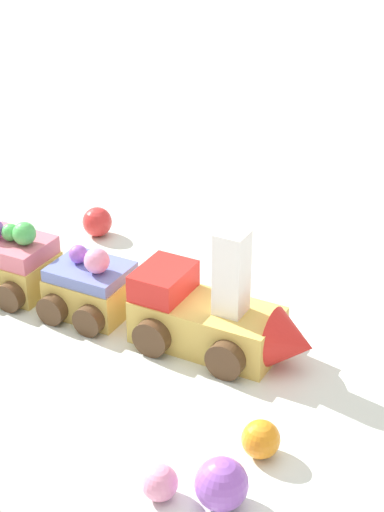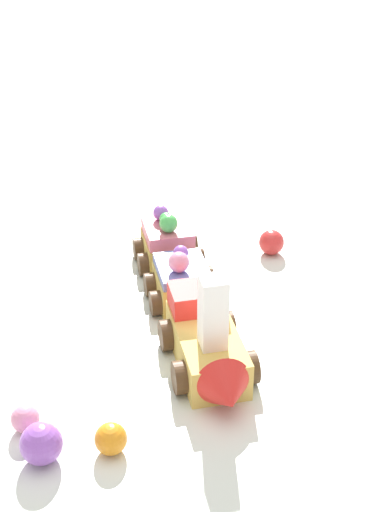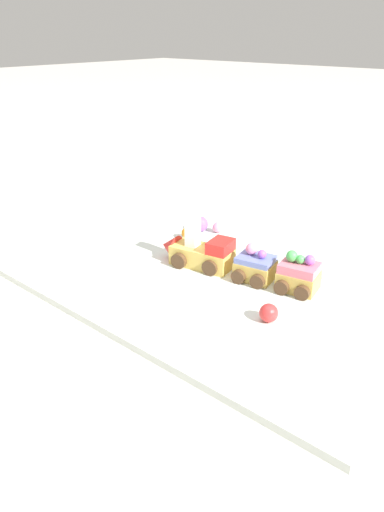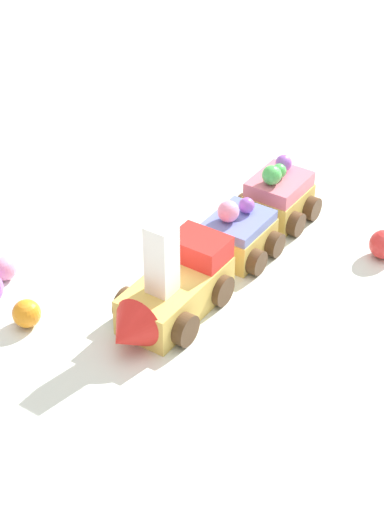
% 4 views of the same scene
% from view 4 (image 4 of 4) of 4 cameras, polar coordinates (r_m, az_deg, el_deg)
% --- Properties ---
extents(ground_plane, '(10.00, 10.00, 0.00)m').
position_cam_4_polar(ground_plane, '(0.78, 3.57, -2.77)').
color(ground_plane, beige).
extents(display_board, '(0.67, 0.46, 0.01)m').
position_cam_4_polar(display_board, '(0.78, 3.58, -2.43)').
color(display_board, silver).
rests_on(display_board, ground_plane).
extents(cake_train_locomotive, '(0.15, 0.09, 0.10)m').
position_cam_4_polar(cake_train_locomotive, '(0.73, -1.55, -2.54)').
color(cake_train_locomotive, '#E0BC56').
rests_on(cake_train_locomotive, display_board).
extents(cake_car_blueberry, '(0.07, 0.08, 0.06)m').
position_cam_4_polar(cake_car_blueberry, '(0.80, 3.11, 1.41)').
color(cake_car_blueberry, '#E0BC56').
rests_on(cake_car_blueberry, display_board).
extents(cake_car_strawberry, '(0.07, 0.08, 0.07)m').
position_cam_4_polar(cake_car_strawberry, '(0.86, 5.77, 3.93)').
color(cake_car_strawberry, '#E0BC56').
rests_on(cake_car_strawberry, display_board).
extents(gumball_pink, '(0.02, 0.02, 0.02)m').
position_cam_4_polar(gumball_pink, '(0.80, -12.39, -0.82)').
color(gumball_pink, pink).
rests_on(gumball_pink, display_board).
extents(gumball_orange, '(0.02, 0.02, 0.02)m').
position_cam_4_polar(gumball_orange, '(0.74, -10.97, -3.78)').
color(gumball_orange, orange).
rests_on(gumball_orange, display_board).
extents(gumball_red, '(0.03, 0.03, 0.03)m').
position_cam_4_polar(gumball_red, '(0.82, 12.67, 0.76)').
color(gumball_red, red).
rests_on(gumball_red, display_board).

